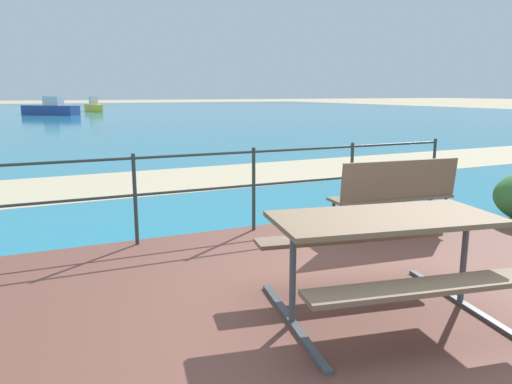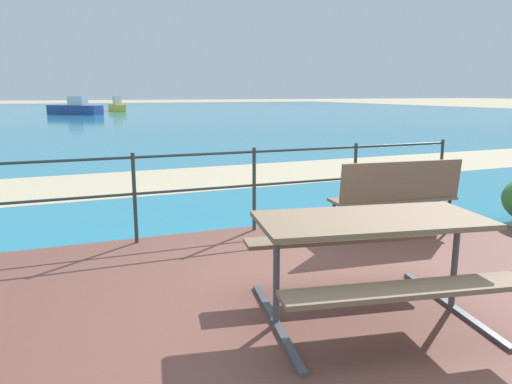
% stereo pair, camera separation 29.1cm
% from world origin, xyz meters
% --- Properties ---
extents(ground_plane, '(240.00, 240.00, 0.00)m').
position_xyz_m(ground_plane, '(0.00, 0.00, 0.00)').
color(ground_plane, tan).
extents(patio_paving, '(6.40, 5.20, 0.06)m').
position_xyz_m(patio_paving, '(0.00, 0.00, 0.03)').
color(patio_paving, brown).
rests_on(patio_paving, ground).
extents(sea_water, '(90.00, 90.00, 0.01)m').
position_xyz_m(sea_water, '(0.00, 40.00, 0.01)').
color(sea_water, teal).
rests_on(sea_water, ground).
extents(beach_strip, '(54.05, 4.01, 0.01)m').
position_xyz_m(beach_strip, '(0.00, 6.73, 0.01)').
color(beach_strip, beige).
rests_on(beach_strip, ground).
extents(picnic_table, '(1.94, 1.72, 0.80)m').
position_xyz_m(picnic_table, '(-0.08, -0.20, 0.67)').
color(picnic_table, '#7A6047').
rests_on(picnic_table, patio_paving).
extents(park_bench, '(1.62, 0.57, 0.93)m').
position_xyz_m(park_bench, '(1.53, 1.58, 0.61)').
color(park_bench, '#7A6047').
rests_on(park_bench, patio_paving).
extents(railing_fence, '(5.94, 0.04, 1.05)m').
position_xyz_m(railing_fence, '(0.00, 2.43, 0.73)').
color(railing_fence, '#2D3833').
rests_on(railing_fence, patio_paving).
extents(boat_near, '(1.14, 5.49, 1.43)m').
position_xyz_m(boat_near, '(2.97, 46.33, 0.46)').
color(boat_near, yellow).
rests_on(boat_near, sea_water).
extents(boat_mid, '(4.49, 4.64, 1.47)m').
position_xyz_m(boat_mid, '(-1.06, 40.03, 0.50)').
color(boat_mid, '#2D478C').
rests_on(boat_mid, sea_water).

